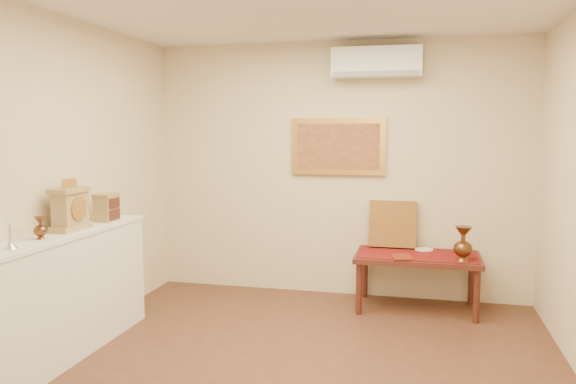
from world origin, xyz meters
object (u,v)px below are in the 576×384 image
(brass_urn_tall, at_px, (463,240))
(mantel_clock, at_px, (71,208))
(display_ledge, at_px, (60,296))
(wooden_chest, at_px, (107,207))
(low_table, at_px, (417,261))

(brass_urn_tall, height_order, mantel_clock, mantel_clock)
(display_ledge, relative_size, wooden_chest, 8.28)
(mantel_clock, bearing_deg, brass_urn_tall, 26.02)
(brass_urn_tall, relative_size, low_table, 0.33)
(wooden_chest, bearing_deg, brass_urn_tall, 18.73)
(mantel_clock, height_order, low_table, mantel_clock)
(display_ledge, bearing_deg, brass_urn_tall, 28.61)
(mantel_clock, height_order, wooden_chest, mantel_clock)
(brass_urn_tall, xyz_separation_m, wooden_chest, (-3.06, -1.04, 0.35))
(mantel_clock, xyz_separation_m, low_table, (2.67, 1.70, -0.67))
(brass_urn_tall, relative_size, wooden_chest, 1.62)
(display_ledge, xyz_separation_m, wooden_chest, (0.03, 0.65, 0.61))
(brass_urn_tall, relative_size, display_ledge, 0.20)
(low_table, bearing_deg, mantel_clock, -147.52)
(mantel_clock, bearing_deg, wooden_chest, 86.43)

